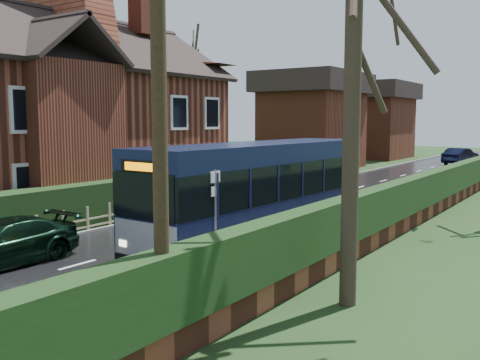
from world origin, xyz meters
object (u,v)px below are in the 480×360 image
Objects in this scene: car_silver at (178,207)px; bus_stop_sign at (215,204)px; brick_house at (69,109)px; bus at (259,191)px; car_green at (1,243)px; telegraph_pole at (160,142)px.

bus_stop_sign is (4.70, -3.99, 1.05)m from car_silver.
bus is at bearing -6.12° from brick_house.
telegraph_pole is (7.40, -1.83, 2.91)m from car_green.
telegraph_pole is (14.53, -9.78, -0.85)m from brick_house.
car_silver is (7.23, -0.93, -3.72)m from brick_house.
brick_house reaches higher than car_green.
telegraph_pole reaches higher than car_silver.
car_green is at bearing -83.19° from car_silver.
car_green is (7.13, -7.94, -3.76)m from brick_house.
bus is 1.49× the size of telegraph_pole.
bus reaches higher than car_green.
bus is at bearing 60.74° from car_green.
bus is 3.99× the size of bus_stop_sign.
bus is 3.81m from car_silver.
bus_stop_sign is at bearing -22.38° from brick_house.
car_silver is 11.83m from telegraph_pole.
brick_house is at bearing 176.31° from bus.
car_silver is at bearing -7.30° from brick_house.
bus is at bearing 104.06° from bus_stop_sign.
brick_house is 1.41× the size of bus.
brick_house is 13.18m from bus_stop_sign.
car_green is at bearing -48.06° from brick_house.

